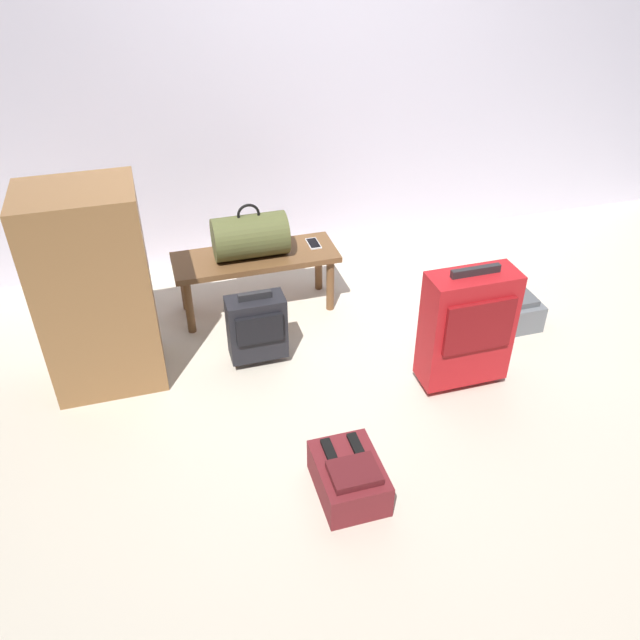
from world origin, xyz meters
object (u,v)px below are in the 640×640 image
backpack_grey (509,307)px  backpack_maroon (349,477)px  suitcase_upright_red (467,327)px  duffel_bag_olive (250,236)px  side_cabinet (95,291)px  cell_phone (313,243)px  bench (256,263)px  suitcase_small_charcoal (257,327)px

backpack_grey → backpack_maroon: size_ratio=1.00×
suitcase_upright_red → backpack_maroon: bearing=-146.2°
duffel_bag_olive → side_cabinet: size_ratio=0.40×
side_cabinet → backpack_maroon: bearing=-49.2°
backpack_grey → side_cabinet: size_ratio=0.35×
duffel_bag_olive → suitcase_upright_red: size_ratio=0.61×
cell_phone → side_cabinet: bearing=-160.3°
backpack_maroon → bench: bearing=93.0°
bench → side_cabinet: 1.03m
suitcase_upright_red → backpack_maroon: (-0.82, -0.55, -0.28)m
cell_phone → side_cabinet: size_ratio=0.13×
backpack_grey → side_cabinet: side_cabinet is taller
side_cabinet → backpack_grey: bearing=-3.2°
bench → backpack_grey: size_ratio=2.63×
duffel_bag_olive → backpack_maroon: bearing=-86.2°
cell_phone → side_cabinet: 1.37m
backpack_maroon → side_cabinet: (-0.99, 1.15, 0.46)m
suitcase_small_charcoal → backpack_grey: size_ratio=1.21×
backpack_maroon → side_cabinet: 1.58m
duffel_bag_olive → bench: bearing=0.0°
duffel_bag_olive → suitcase_upright_red: bearing=-47.9°
duffel_bag_olive → cell_phone: 0.42m
backpack_grey → side_cabinet: 2.42m
duffel_bag_olive → backpack_grey: bearing=-20.6°
bench → side_cabinet: size_ratio=0.91×
bench → backpack_grey: (1.47, -0.56, -0.24)m
bench → suitcase_small_charcoal: size_ratio=2.17×
suitcase_upright_red → backpack_grey: 0.78m
bench → backpack_grey: bench is taller
suitcase_small_charcoal → cell_phone: bearing=49.3°
cell_phone → suitcase_upright_red: 1.18m
duffel_bag_olive → suitcase_upright_red: (0.93, -1.02, -0.15)m
bench → side_cabinet: (-0.91, -0.43, 0.22)m
backpack_grey → backpack_maroon: bearing=-143.9°
duffel_bag_olive → backpack_maroon: size_ratio=1.16×
backpack_maroon → side_cabinet: side_cabinet is taller
bench → cell_phone: size_ratio=6.94×
duffel_bag_olive → suitcase_small_charcoal: size_ratio=0.96×
suitcase_upright_red → suitcase_small_charcoal: size_ratio=1.57×
duffel_bag_olive → cell_phone: (0.40, 0.03, -0.13)m
cell_phone → backpack_maroon: bearing=-100.5°
bench → suitcase_upright_red: suitcase_upright_red is taller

